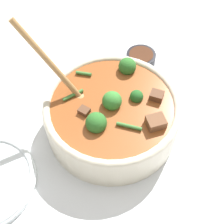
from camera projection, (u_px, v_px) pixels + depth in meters
ground_plane at (112, 127)px, 0.69m from camera, size 4.00×4.00×0.00m
stew_bowl at (112, 113)px, 0.65m from camera, size 0.31×0.28×0.25m
condiment_bowl at (141, 59)px, 0.79m from camera, size 0.07×0.07×0.04m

